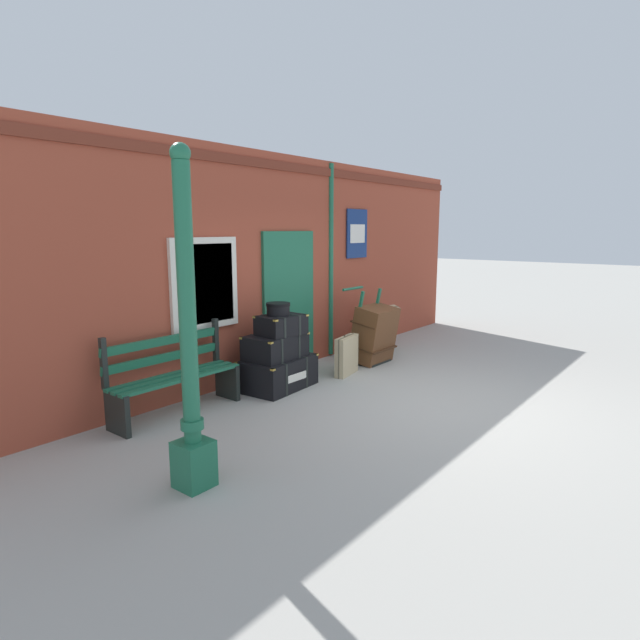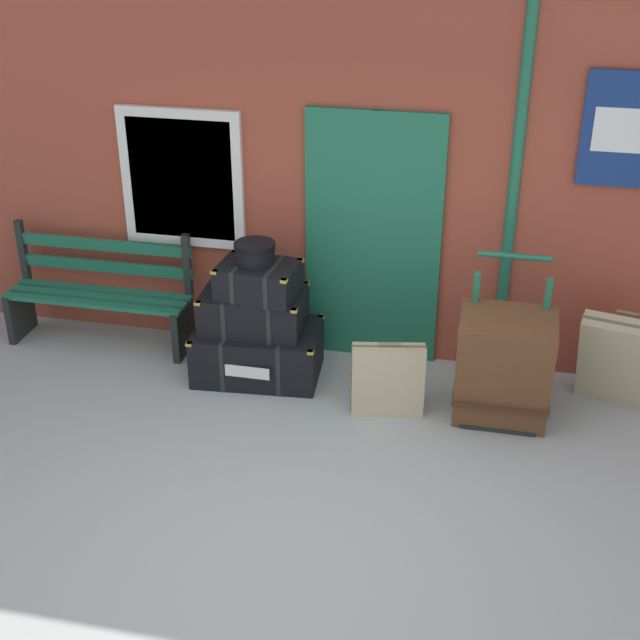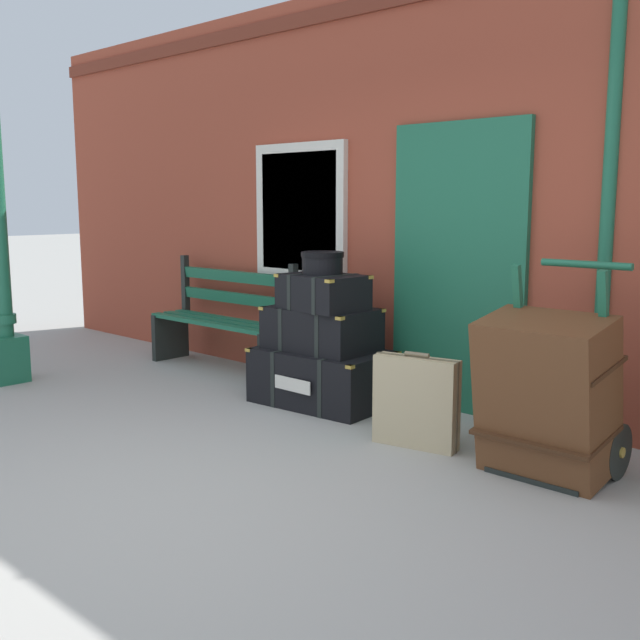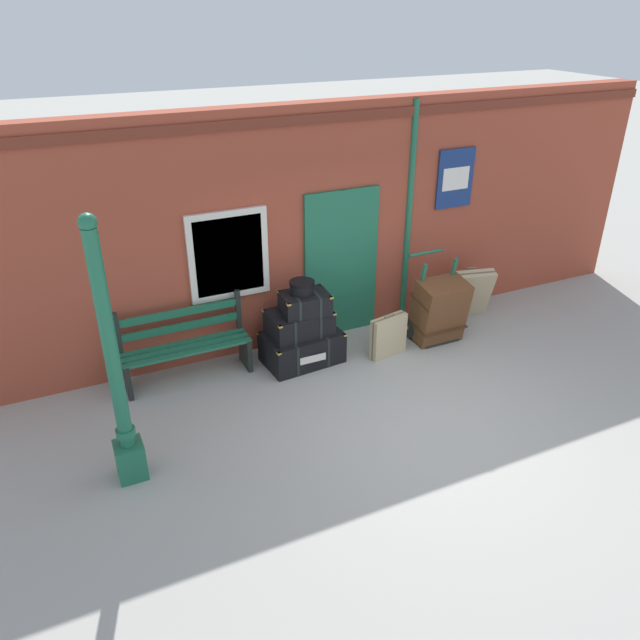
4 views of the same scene
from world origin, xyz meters
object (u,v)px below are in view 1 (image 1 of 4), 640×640
object	(u,v)px
round_hatbox	(278,308)
platform_bench	(174,377)
large_brown_trunk	(374,334)
suitcase_oxblood	(380,328)
steamer_trunk_middle	(275,346)
porters_trolley	(365,345)
lamp_post	(190,366)
steamer_trunk_top	(281,325)
suitcase_umber	(347,355)
steamer_trunk_base	(278,373)

from	to	relation	value
round_hatbox	platform_bench	bearing A→B (deg)	169.39
large_brown_trunk	suitcase_oxblood	xyz separation A→B (m)	(0.86, 0.41, -0.07)
steamer_trunk_middle	suitcase_oxblood	distance (m)	2.85
platform_bench	steamer_trunk_middle	xyz separation A→B (m)	(1.45, -0.25, 0.14)
porters_trolley	large_brown_trunk	world-z (taller)	porters_trolley
platform_bench	suitcase_oxblood	bearing A→B (deg)	-1.86
lamp_post	steamer_trunk_top	size ratio (longest dim) A/B	4.32
large_brown_trunk	suitcase_umber	xyz separation A→B (m)	(-0.84, -0.06, -0.18)
lamp_post	suitcase_oxblood	size ratio (longest dim) A/B	3.47
steamer_trunk_base	round_hatbox	distance (m)	0.89
platform_bench	steamer_trunk_top	size ratio (longest dim) A/B	2.49
porters_trolley	suitcase_oxblood	distance (m)	0.90
steamer_trunk_base	steamer_trunk_top	size ratio (longest dim) A/B	1.65
round_hatbox	suitcase_umber	world-z (taller)	round_hatbox
large_brown_trunk	steamer_trunk_top	bearing A→B (deg)	172.56
steamer_trunk_middle	steamer_trunk_top	xyz separation A→B (m)	(0.06, -0.05, 0.29)
suitcase_oxblood	suitcase_umber	xyz separation A→B (m)	(-1.70, -0.47, -0.11)
lamp_post	suitcase_oxblood	xyz separation A→B (m)	(5.27, 1.46, -0.65)
platform_bench	round_hatbox	bearing A→B (deg)	-10.61
steamer_trunk_base	steamer_trunk_top	world-z (taller)	steamer_trunk_top
suitcase_umber	lamp_post	bearing A→B (deg)	-164.56
suitcase_oxblood	steamer_trunk_base	bearing A→B (deg)	-177.34
porters_trolley	steamer_trunk_base	bearing A→B (deg)	176.84
lamp_post	round_hatbox	bearing A→B (deg)	28.15
porters_trolley	suitcase_oxblood	size ratio (longest dim) A/B	1.50
steamer_trunk_middle	suitcase_oxblood	size ratio (longest dim) A/B	1.04
steamer_trunk_base	steamer_trunk_middle	bearing A→B (deg)	143.38
platform_bench	steamer_trunk_middle	world-z (taller)	platform_bench
lamp_post	suitcase_oxblood	bearing A→B (deg)	15.46
steamer_trunk_middle	suitcase_umber	distance (m)	1.23
steamer_trunk_middle	suitcase_oxblood	world-z (taller)	suitcase_oxblood
steamer_trunk_top	large_brown_trunk	world-z (taller)	steamer_trunk_top
steamer_trunk_top	suitcase_oxblood	world-z (taller)	steamer_trunk_top
steamer_trunk_base	steamer_trunk_middle	world-z (taller)	steamer_trunk_middle
large_brown_trunk	suitcase_umber	bearing A→B (deg)	-176.06
platform_bench	steamer_trunk_base	bearing A→B (deg)	-10.36
platform_bench	round_hatbox	xyz separation A→B (m)	(1.49, -0.28, 0.65)
platform_bench	steamer_trunk_base	size ratio (longest dim) A/B	1.51
steamer_trunk_top	steamer_trunk_base	bearing A→B (deg)	138.75
platform_bench	suitcase_umber	world-z (taller)	platform_bench
steamer_trunk_top	round_hatbox	world-z (taller)	round_hatbox
lamp_post	steamer_trunk_top	bearing A→B (deg)	27.45
lamp_post	steamer_trunk_base	world-z (taller)	lamp_post
porters_trolley	suitcase_umber	distance (m)	0.87
steamer_trunk_top	suitcase_oxblood	distance (m)	2.82
porters_trolley	suitcase_umber	bearing A→B (deg)	-164.52
steamer_trunk_base	porters_trolley	distance (m)	1.96
platform_bench	steamer_trunk_base	world-z (taller)	platform_bench
steamer_trunk_top	suitcase_umber	xyz separation A→B (m)	(1.08, -0.31, -0.58)
steamer_trunk_base	suitcase_oxblood	xyz separation A→B (m)	(2.82, 0.13, 0.19)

